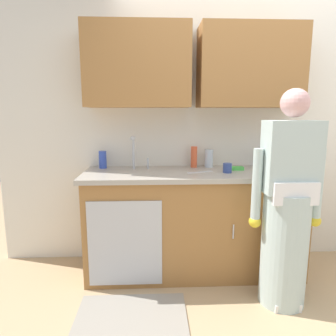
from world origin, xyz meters
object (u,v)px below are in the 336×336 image
(sink, at_px, (137,173))
(bottle_water_tall, at_px, (103,160))
(bottle_water_short, at_px, (209,158))
(knife_on_counter, at_px, (200,172))
(bottle_soap, at_px, (265,156))
(cup_by_sink, at_px, (227,168))
(sponge, at_px, (237,168))
(bottle_dish_liquid, at_px, (194,157))
(person_at_sink, at_px, (287,217))

(sink, distance_m, bottle_water_tall, 0.40)
(bottle_water_short, xyz_separation_m, knife_on_counter, (-0.12, -0.26, -0.08))
(knife_on_counter, bearing_deg, bottle_soap, -0.80)
(cup_by_sink, bearing_deg, bottle_water_tall, 166.35)
(bottle_soap, relative_size, sponge, 2.00)
(bottle_soap, bearing_deg, bottle_water_tall, 178.99)
(bottle_water_tall, bearing_deg, knife_on_counter, -15.40)
(bottle_dish_liquid, relative_size, bottle_soap, 0.90)
(person_at_sink, relative_size, sponge, 14.73)
(bottle_soap, bearing_deg, bottle_water_short, 175.70)
(sponge, bearing_deg, person_at_sink, -68.59)
(sink, bearing_deg, sponge, 2.90)
(person_at_sink, bearing_deg, knife_on_counter, 140.39)
(person_at_sink, relative_size, bottle_water_short, 9.55)
(person_at_sink, xyz_separation_m, bottle_water_tall, (-1.46, 0.72, 0.33))
(sink, distance_m, person_at_sink, 1.27)
(bottle_water_tall, xyz_separation_m, knife_on_counter, (0.88, -0.24, -0.08))
(bottle_dish_liquid, distance_m, bottle_soap, 0.67)
(cup_by_sink, height_order, knife_on_counter, cup_by_sink)
(bottle_dish_liquid, bearing_deg, bottle_water_short, 2.01)
(bottle_water_tall, relative_size, knife_on_counter, 0.67)
(bottle_dish_liquid, distance_m, knife_on_counter, 0.27)
(sink, distance_m, cup_by_sink, 0.79)
(bottle_water_short, relative_size, knife_on_counter, 0.71)
(knife_on_counter, bearing_deg, person_at_sink, -58.93)
(sink, bearing_deg, bottle_water_tall, 149.78)
(knife_on_counter, bearing_deg, bottle_dish_liquid, 76.13)
(bottle_water_tall, relative_size, cup_by_sink, 1.96)
(bottle_dish_liquid, distance_m, sponge, 0.42)
(bottle_water_tall, height_order, knife_on_counter, bottle_water_tall)
(bottle_water_short, bearing_deg, sponge, -34.57)
(sink, height_order, bottle_soap, sink)
(sink, xyz_separation_m, person_at_sink, (1.13, -0.53, -0.23))
(person_at_sink, relative_size, bottle_soap, 7.35)
(person_at_sink, height_order, bottle_water_tall, person_at_sink)
(knife_on_counter, bearing_deg, cup_by_sink, -26.07)
(cup_by_sink, bearing_deg, bottle_dish_liquid, 132.57)
(person_at_sink, xyz_separation_m, bottle_soap, (0.07, 0.69, 0.36))
(person_at_sink, distance_m, sponge, 0.67)
(bottle_water_tall, distance_m, cup_by_sink, 1.15)
(bottle_dish_liquid, relative_size, knife_on_counter, 0.83)
(sink, relative_size, knife_on_counter, 2.08)
(bottle_water_short, height_order, knife_on_counter, bottle_water_short)
(bottle_soap, relative_size, cup_by_sink, 2.67)
(cup_by_sink, bearing_deg, bottle_soap, 30.48)
(sink, xyz_separation_m, bottle_water_tall, (-0.33, 0.19, 0.10))
(bottle_dish_liquid, xyz_separation_m, knife_on_counter, (0.02, -0.25, -0.10))
(sink, bearing_deg, bottle_soap, 7.90)
(sink, xyz_separation_m, bottle_soap, (1.20, 0.17, 0.12))
(sink, relative_size, person_at_sink, 0.31)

